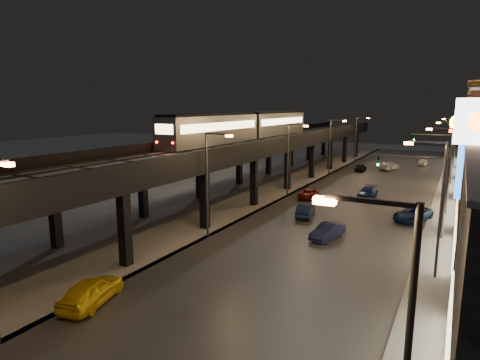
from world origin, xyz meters
The scene contains 32 objects.
ground centered at (0.00, 0.00, 0.00)m, with size 220.00×220.00×0.00m, color silver.
road_surface centered at (7.50, 35.00, 0.03)m, with size 17.00×120.00×0.06m, color #46474D.
sidewalk_right centered at (17.50, 35.00, 0.07)m, with size 4.00×120.00×0.14m, color #9FA1A8.
under_viaduct_pavement centered at (-6.00, 35.00, 0.03)m, with size 11.00×120.00×0.06m, color #9FA1A8.
elevated_viaduct centered at (-6.00, 31.84, 5.62)m, with size 9.00×100.00×6.30m.
viaduct_trackbed centered at (-6.01, 31.97, 6.39)m, with size 8.40×100.00×0.32m.
viaduct_parapet_streetside centered at (-1.65, 32.00, 6.85)m, with size 0.30×100.00×1.10m, color black.
viaduct_parapet_far centered at (-10.35, 32.00, 6.85)m, with size 0.30×100.00×1.10m, color black.
streetlight_right_0 centered at (16.73, -5.00, 5.24)m, with size 2.56×0.28×9.00m.
streetlight_left_1 centered at (-0.43, 13.00, 5.24)m, with size 2.57×0.28×9.00m.
streetlight_right_1 centered at (16.73, 13.00, 5.24)m, with size 2.56×0.28×9.00m.
streetlight_left_2 centered at (-0.43, 31.00, 5.24)m, with size 2.57×0.28×9.00m.
streetlight_right_2 centered at (16.73, 31.00, 5.24)m, with size 2.56×0.28×9.00m.
streetlight_left_3 centered at (-0.43, 49.00, 5.24)m, with size 2.57×0.28×9.00m.
streetlight_right_3 centered at (16.73, 49.00, 5.24)m, with size 2.56×0.28×9.00m.
streetlight_left_4 centered at (-0.43, 67.00, 5.24)m, with size 2.57×0.28×9.00m.
streetlight_right_4 centered at (16.73, 67.00, 5.24)m, with size 2.56×0.28×9.00m.
traffic_light_rig_a centered at (15.84, 22.00, 4.50)m, with size 6.10×0.34×7.00m.
traffic_light_rig_b centered at (15.84, 52.00, 4.50)m, with size 6.10×0.34×7.00m.
subway_train centered at (-8.50, 35.43, 8.43)m, with size 3.04×36.71×3.64m.
car_taxi centered at (0.10, -0.15, 0.77)m, with size 1.81×4.51×1.54m, color yellow.
car_near_white centered at (4.58, 22.98, 0.66)m, with size 1.40×4.01×1.32m, color #132141.
car_mid_silver centered at (2.03, 31.26, 0.63)m, with size 2.10×4.56×1.27m, color maroon.
car_mid_dark centered at (7.12, 59.10, 0.71)m, with size 1.98×4.88×1.41m, color silver.
car_far_white centered at (3.07, 55.09, 0.64)m, with size 1.52×3.78×1.29m, color black.
car_onc_silver centered at (8.51, 17.35, 0.64)m, with size 1.36×3.91×1.29m, color #141A41.
car_onc_dark centered at (14.26, 26.72, 0.69)m, with size 2.29×4.96×1.38m, color #11234E.
car_onc_white centered at (8.32, 34.82, 0.67)m, with size 1.87×4.60×1.33m, color #101F4B.
car_onc_red centered at (11.85, 67.36, 0.64)m, with size 1.52×3.78×1.29m, color silver.
sign_mcdonalds centered at (18.00, 34.34, 8.36)m, with size 3.05×0.67×10.23m.
sign_citgo centered at (18.50, 9.41, 8.90)m, with size 2.43×0.39×11.54m.
sign_carwash centered at (18.50, 14.64, 6.43)m, with size 1.75×0.35×9.06m.
Camera 1 is at (17.65, -14.64, 11.13)m, focal length 30.00 mm.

